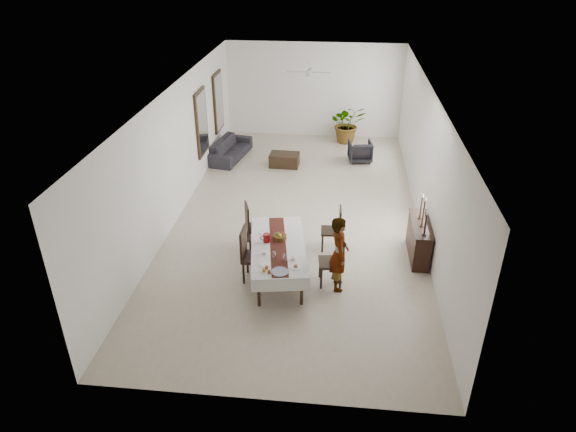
{
  "coord_description": "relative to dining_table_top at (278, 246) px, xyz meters",
  "views": [
    {
      "loc": [
        0.93,
        -11.47,
        6.24
      ],
      "look_at": [
        -0.05,
        -2.03,
        1.05
      ],
      "focal_mm": 32.0,
      "sensor_mm": 36.0,
      "label": 1
    }
  ],
  "objects": [
    {
      "name": "chair_right_near_seat",
      "position": [
        1.08,
        -0.21,
        -0.18
      ],
      "size": [
        0.52,
        0.52,
        0.05
      ],
      "primitive_type": "cube",
      "rotation": [
        0.0,
        0.0,
        1.69
      ],
      "color": "black",
      "rests_on": "chair_right_near_leg_fl"
    },
    {
      "name": "wall_back",
      "position": [
        0.19,
        8.65,
        0.93
      ],
      "size": [
        6.0,
        0.02,
        3.2
      ],
      "primitive_type": "cube",
      "color": "white",
      "rests_on": "floor"
    },
    {
      "name": "chair_right_near_leg_bl",
      "position": [
        0.92,
        -0.42,
        -0.44
      ],
      "size": [
        0.05,
        0.05,
        0.46
      ],
      "primitive_type": "cylinder",
      "rotation": [
        0.0,
        0.0,
        0.12
      ],
      "color": "black",
      "rests_on": "floor"
    },
    {
      "name": "candlestick_mid_shaft",
      "position": [
        2.97,
        0.86,
        0.48
      ],
      "size": [
        0.04,
        0.04,
        0.58
      ],
      "primitive_type": "cylinder",
      "color": "black",
      "rests_on": "candlestick_mid_base"
    },
    {
      "name": "fan_hub",
      "position": [
        0.19,
        5.65,
        2.23
      ],
      "size": [
        0.16,
        0.16,
        0.08
      ],
      "primitive_type": "cylinder",
      "color": "white",
      "rests_on": "fan_rod"
    },
    {
      "name": "floor",
      "position": [
        0.19,
        2.65,
        -0.67
      ],
      "size": [
        6.0,
        12.0,
        0.0
      ],
      "primitive_type": "cube",
      "color": "beige",
      "rests_on": "ground"
    },
    {
      "name": "saucer_left",
      "position": [
        -0.22,
        -0.36,
        0.04
      ],
      "size": [
        0.14,
        0.14,
        0.01
      ],
      "primitive_type": "cylinder",
      "color": "white",
      "rests_on": "tablecloth_top"
    },
    {
      "name": "saucer_right",
      "position": [
        0.36,
        -0.5,
        0.04
      ],
      "size": [
        0.14,
        0.14,
        0.01
      ],
      "primitive_type": "cylinder",
      "color": "white",
      "rests_on": "tablecloth_top"
    },
    {
      "name": "tablecloth_drape_left",
      "position": [
        -0.53,
        -0.08,
        -0.11
      ],
      "size": [
        0.38,
        2.36,
        0.28
      ],
      "primitive_type": "cube",
      "rotation": [
        0.0,
        0.0,
        0.16
      ],
      "color": "white",
      "rests_on": "dining_table_top"
    },
    {
      "name": "chair_left_far_leg_fl",
      "position": [
        -0.85,
        1.18,
        -0.45
      ],
      "size": [
        0.06,
        0.06,
        0.45
      ],
      "primitive_type": "cylinder",
      "rotation": [
        0.0,
        0.0,
        0.32
      ],
      "color": "black",
      "rests_on": "floor"
    },
    {
      "name": "woman",
      "position": [
        1.24,
        -0.33,
        0.12
      ],
      "size": [
        0.44,
        0.61,
        1.58
      ],
      "primitive_type": "imported",
      "rotation": [
        0.0,
        0.0,
        1.68
      ],
      "color": "#96989E",
      "rests_on": "floor"
    },
    {
      "name": "wall_left",
      "position": [
        -2.81,
        2.65,
        0.93
      ],
      "size": [
        0.02,
        12.0,
        3.2
      ],
      "primitive_type": "cube",
      "color": "white",
      "rests_on": "floor"
    },
    {
      "name": "plate_near_left",
      "position": [
        -0.17,
        -0.73,
        0.04
      ],
      "size": [
        0.22,
        0.22,
        0.01
      ],
      "primitive_type": "cylinder",
      "color": "white",
      "rests_on": "tablecloth_top"
    },
    {
      "name": "fan_blade_n",
      "position": [
        0.19,
        6.0,
        2.23
      ],
      "size": [
        0.1,
        0.55,
        0.01
      ],
      "primitive_type": "cube",
      "color": "silver",
      "rests_on": "fan_hub"
    },
    {
      "name": "chair_left_near_leg_br",
      "position": [
        -0.25,
        -0.44,
        -0.43
      ],
      "size": [
        0.05,
        0.05,
        0.49
      ],
      "primitive_type": "cylinder",
      "rotation": [
        0.0,
        0.0,
        -0.02
      ],
      "color": "black",
      "rests_on": "floor"
    },
    {
      "name": "chair_left_far_seat",
      "position": [
        -0.62,
        1.06,
        -0.2
      ],
      "size": [
        0.57,
        0.57,
        0.05
      ],
      "primitive_type": "cube",
      "rotation": [
        0.0,
        0.0,
        -1.25
      ],
      "color": "black",
      "rests_on": "chair_left_far_leg_fl"
    },
    {
      "name": "chair_right_far_leg_br",
      "position": [
        0.87,
        1.28,
        -0.46
      ],
      "size": [
        0.04,
        0.04,
        0.43
      ],
      "primitive_type": "cylinder",
      "rotation": [
        0.0,
        0.0,
        0.04
      ],
      "color": "black",
      "rests_on": "floor"
    },
    {
      "name": "jam_jar_b",
      "position": [
        -0.14,
        -0.98,
        0.07
      ],
      "size": [
        0.06,
        0.06,
        0.07
      ],
      "primitive_type": "cylinder",
      "color": "#9C6A16",
      "rests_on": "tablecloth_top"
    },
    {
      "name": "sideboard_body",
      "position": [
        2.97,
        0.99,
        -0.27
      ],
      "size": [
        0.36,
        1.34,
        0.8
      ],
      "primitive_type": "cube",
      "color": "black",
      "rests_on": "floor"
    },
    {
      "name": "chair_right_far_seat",
      "position": [
        1.05,
        1.11,
        -0.22
      ],
      "size": [
        0.45,
        0.45,
        0.05
      ],
      "primitive_type": "cube",
      "rotation": [
        0.0,
        0.0,
        1.61
      ],
      "color": "black",
      "rests_on": "chair_right_far_leg_fl"
    },
    {
      "name": "bread_near_right",
      "position": [
        0.43,
        -0.77,
        0.07
      ],
      "size": [
        0.08,
        0.08,
        0.08
      ],
      "primitive_type": "sphere",
      "color": "tan",
      "rests_on": "plate_near_right"
    },
    {
      "name": "tablecloth_drape_right",
      "position": [
        0.53,
        0.08,
        -0.11
      ],
      "size": [
        0.38,
        2.36,
        0.28
      ],
      "primitive_type": "cube",
      "rotation": [
        0.0,
        0.0,
        0.16
      ],
      "color": "white",
      "rests_on": "dining_table_top"
    },
    {
      "name": "chair_right_near_leg_fr",
      "position": [
        1.25,
        0.0,
        -0.44
      ],
      "size": [
        0.05,
        0.05,
        0.46
      ],
      "primitive_type": "cylinder",
      "rotation": [
        0.0,
        0.0,
        0.12
      ],
      "color": "black",
      "rests_on": "floor"
    },
    {
      "name": "wall_front",
      "position": [
        0.19,
        -3.35,
        0.93
      ],
      "size": [
        6.0,
        0.02,
        3.2
      ],
      "primitive_type": "cube",
      "color": "white",
      "rests_on": "floor"
    },
    {
      "name": "fruit_red",
      "position": [
        0.03,
        0.26,
        0.15
      ],
      "size": [
        0.08,
        0.08,
        0.08
      ],
      "primitive_type": "sphere",
      "color": "maroon",
      "rests_on": "fruit_basket"
    },
    {
      "name": "fruit_yellow",
      "position": [
        0.02,
        0.19,
        0.15
      ],
      "size": [
        0.08,
        0.08,
        0.08
      ],
      "primitive_type": "sphere",
      "color": "yellow",
      "rests_on": "fruit_basket"
    },
    {
      "name": "candlestick_mid_base",
      "position": [
        2.97,
        0.86,
        0.17
      ],
      "size": [
        0.09,
        0.09,
        0.03
      ],
      "primitive_type": "cylinder",
      "color": "black",
      "rests_on": "sideboard_top"
    },
    {
      "name": "chair_left_near_leg_bl",
      "position": [
        -0.24,
        -0.03,
        -0.43
      ],
      "size": [
        0.05,
        0.05,
        0.49
      ],
      "primitive_type": "cylinder",
      "rotation": [
        0.0,
        0.0,
        -0.02
      ],
      "color": "black",
      "rests_on": "floor"
    },
    {
      "name": "teacup_right",
      "position": [
        0.36,
        -0.5,
        0.06
      ],
      "size": [
        0.08,
        0.08,
        0.06
      ],
      "primitive_type": "cylinder",
      "color": "silver",
      "rests_on": "saucer_right"
    },
    {
      "name": "teacup_left",
      "position": [
        -0.22,
        -0.36,
        0.06
      ],
      "size": [
        0.08,
        0.08,
        0.06
      ],
      "primitive_type": "cylinder",
      "color": "silver",
      "rests_on": "saucer_left"
    },
    {
      "name": "chair_left_near_back",
      "position": [
        -0.67,
        -0.23,
        0.18
      ],
      "size": [
        0.06,
        0.49,
        0.63
      ],
      "primitive_type": "cube",
      "rotation": [
        0.0,
        0.0,
        -1.59
      ],
      "color": "black",
      "rests_on": "chair_left_near_seat"
    },
    {
      "name": "plate_near_right",
      "position": [
        0.43,
        -0.77,
        0.04
      ],
      "size": [
        0.22,
        0.22,
        0.01
      ],
      "primitive_type": "cylinder",
      "color": "white",
      "rests_on": "tablecloth_top"
    },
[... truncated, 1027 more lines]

